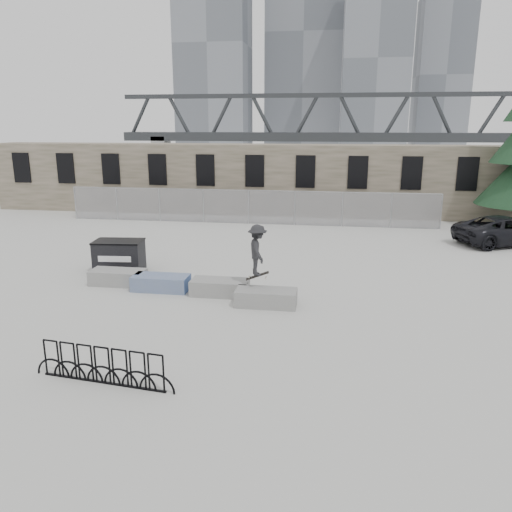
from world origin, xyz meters
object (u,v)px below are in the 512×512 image
(planter_center_left, at_px, (161,282))
(suv, at_px, (506,230))
(planter_far_left, at_px, (118,277))
(bike_rack, at_px, (102,366))
(skateboarder, at_px, (257,250))
(planter_offset, at_px, (266,297))
(planter_center_right, at_px, (220,287))
(dumpster, at_px, (119,256))

(planter_center_left, distance_m, suv, 17.27)
(planter_far_left, xyz_separation_m, bike_rack, (2.72, -7.02, 0.15))
(skateboarder, bearing_deg, planter_offset, -157.70)
(planter_center_right, relative_size, suv, 0.39)
(planter_center_right, relative_size, planter_offset, 1.00)
(planter_center_right, xyz_separation_m, suv, (12.33, 9.50, 0.41))
(suv, bearing_deg, planter_center_right, 105.71)
(planter_center_left, relative_size, dumpster, 0.99)
(bike_rack, bearing_deg, planter_offset, 61.58)
(planter_center_left, bearing_deg, planter_center_right, -4.61)
(planter_center_left, bearing_deg, dumpster, 139.93)
(planter_center_left, relative_size, suv, 0.39)
(planter_offset, relative_size, dumpster, 0.99)
(dumpster, xyz_separation_m, suv, (16.99, 7.26, 0.06))
(dumpster, height_order, skateboarder, skateboarder)
(planter_far_left, relative_size, suv, 0.39)
(planter_far_left, relative_size, skateboarder, 1.06)
(planter_far_left, bearing_deg, suv, 28.58)
(planter_far_left, bearing_deg, dumpster, 111.12)
(planter_far_left, xyz_separation_m, skateboarder, (5.41, -1.03, 1.47))
(planter_offset, distance_m, suv, 14.80)
(planter_center_right, bearing_deg, planter_far_left, 171.59)
(planter_center_left, height_order, planter_offset, same)
(dumpster, bearing_deg, skateboarder, -29.27)
(suv, distance_m, skateboarder, 14.82)
(planter_far_left, xyz_separation_m, dumpster, (-0.64, 1.65, 0.35))
(planter_center_left, distance_m, dumpster, 3.22)
(bike_rack, distance_m, suv, 20.97)
(planter_center_right, distance_m, skateboarder, 2.07)
(planter_offset, distance_m, bike_rack, 6.38)
(planter_offset, bearing_deg, dumpster, 154.43)
(planter_center_left, height_order, bike_rack, bike_rack)
(bike_rack, bearing_deg, planter_far_left, 111.13)
(planter_center_right, relative_size, dumpster, 0.99)
(planter_far_left, distance_m, bike_rack, 7.53)
(planter_offset, height_order, dumpster, dumpster)
(bike_rack, xyz_separation_m, suv, (13.63, 15.93, 0.27))
(bike_rack, xyz_separation_m, skateboarder, (2.69, 6.00, 1.33))
(planter_center_left, height_order, planter_center_right, same)
(planter_far_left, distance_m, dumpster, 1.80)
(planter_far_left, bearing_deg, skateboarder, -10.73)
(planter_center_left, xyz_separation_m, planter_center_right, (2.20, -0.18, 0.00))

